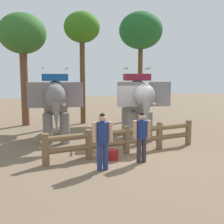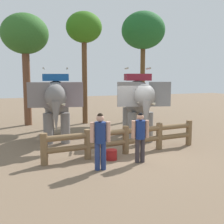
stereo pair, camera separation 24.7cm
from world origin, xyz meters
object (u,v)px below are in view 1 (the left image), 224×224
at_px(elephant_center, 137,99).
at_px(tourist_man_in_blue, 142,134).
at_px(log_fence, 127,138).
at_px(tree_far_left, 22,36).
at_px(elephant_near_left, 56,100).
at_px(tree_far_right, 141,32).
at_px(feed_bucket, 113,155).
at_px(tree_back_center, 82,30).
at_px(tourist_woman_in_black, 103,137).

relative_size(elephant_center, tourist_man_in_blue, 2.32).
distance_m(log_fence, tree_far_left, 9.45).
bearing_deg(elephant_near_left, tourist_man_in_blue, -64.49).
relative_size(log_fence, tree_far_left, 0.97).
xyz_separation_m(elephant_center, tree_far_left, (-4.47, 5.64, 3.32)).
bearing_deg(tree_far_right, log_fence, -121.20).
relative_size(tree_far_right, feed_bucket, 18.53).
height_order(tourist_man_in_blue, tree_back_center, tree_back_center).
bearing_deg(tree_far_left, elephant_center, -51.60).
xyz_separation_m(log_fence, tourist_woman_in_black, (-1.45, -1.35, 0.42)).
distance_m(elephant_center, feed_bucket, 3.84).
relative_size(log_fence, tree_far_right, 0.88).
bearing_deg(log_fence, tourist_woman_in_black, -136.97).
height_order(tree_back_center, feed_bucket, tree_back_center).
distance_m(tree_far_left, tree_back_center, 3.42).
relative_size(log_fence, feed_bucket, 16.38).
bearing_deg(tourist_woman_in_black, elephant_center, 49.18).
distance_m(elephant_near_left, tree_back_center, 5.95).
height_order(tourist_man_in_blue, feed_bucket, tourist_man_in_blue).
bearing_deg(tourist_woman_in_black, feed_bucket, 50.81).
height_order(tourist_woman_in_black, tree_back_center, tree_back_center).
xyz_separation_m(elephant_near_left, tree_back_center, (2.39, 3.94, 3.75)).
bearing_deg(tourist_man_in_blue, feed_bucket, 142.10).
relative_size(tourist_man_in_blue, tree_far_right, 0.24).
xyz_separation_m(tree_far_left, tree_far_right, (7.40, -0.38, 0.63)).
bearing_deg(feed_bucket, tree_far_right, 56.45).
height_order(tree_far_left, tree_back_center, tree_back_center).
bearing_deg(tourist_man_in_blue, log_fence, 91.42).
height_order(tourist_woman_in_black, tourist_man_in_blue, tourist_woman_in_black).
bearing_deg(tree_far_left, tree_far_right, -2.93).
height_order(tourist_woman_in_black, feed_bucket, tourist_woman_in_black).
distance_m(tourist_woman_in_black, tourist_man_in_blue, 1.50).
bearing_deg(tree_far_left, tree_back_center, -11.02).
distance_m(elephant_center, tourist_woman_in_black, 4.63).
height_order(elephant_near_left, elephant_center, elephant_center).
relative_size(elephant_near_left, feed_bucket, 10.16).
xyz_separation_m(tree_far_left, tree_back_center, (3.33, -0.65, 0.43)).
distance_m(log_fence, tourist_woman_in_black, 2.03).
bearing_deg(tree_back_center, elephant_center, -77.13).
bearing_deg(elephant_center, tree_far_right, 60.92).
height_order(elephant_center, feed_bucket, elephant_center).
relative_size(elephant_near_left, tourist_woman_in_black, 2.19).
xyz_separation_m(elephant_near_left, tree_far_right, (6.46, 4.21, 3.95)).
bearing_deg(tree_back_center, elephant_near_left, -121.26).
distance_m(log_fence, tourist_man_in_blue, 1.18).
height_order(log_fence, elephant_center, elephant_center).
xyz_separation_m(elephant_near_left, feed_bucket, (1.25, -3.65, -1.66)).
xyz_separation_m(tourist_man_in_blue, tree_back_center, (0.36, 8.21, 4.61)).
height_order(elephant_near_left, tree_far_left, tree_far_left).
relative_size(elephant_near_left, tourist_man_in_blue, 2.30).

